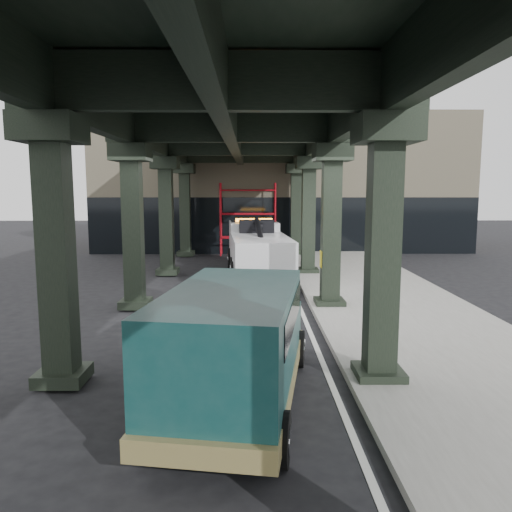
{
  "coord_description": "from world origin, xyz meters",
  "views": [
    {
      "loc": [
        0.17,
        -13.09,
        3.69
      ],
      "look_at": [
        0.32,
        1.61,
        1.7
      ],
      "focal_mm": 35.0,
      "sensor_mm": 36.0,
      "label": 1
    }
  ],
  "objects": [
    {
      "name": "scaffolding",
      "position": [
        0.0,
        14.64,
        2.11
      ],
      "size": [
        3.08,
        0.88,
        4.0
      ],
      "color": "red",
      "rests_on": "ground"
    },
    {
      "name": "ground",
      "position": [
        0.0,
        0.0,
        0.0
      ],
      "size": [
        90.0,
        90.0,
        0.0
      ],
      "primitive_type": "plane",
      "color": "black",
      "rests_on": "ground"
    },
    {
      "name": "lane_stripe",
      "position": [
        1.7,
        2.0,
        0.01
      ],
      "size": [
        0.12,
        38.0,
        0.01
      ],
      "primitive_type": "cube",
      "color": "silver",
      "rests_on": "ground"
    },
    {
      "name": "towed_van",
      "position": [
        -0.09,
        -5.07,
        1.14
      ],
      "size": [
        2.77,
        5.45,
        2.11
      ],
      "rotation": [
        0.0,
        0.0,
        -0.16
      ],
      "color": "#113D3D",
      "rests_on": "ground"
    },
    {
      "name": "building",
      "position": [
        2.0,
        20.0,
        4.0
      ],
      "size": [
        22.0,
        10.0,
        8.0
      ],
      "primitive_type": "cube",
      "color": "#C6B793",
      "rests_on": "ground"
    },
    {
      "name": "sidewalk",
      "position": [
        4.5,
        2.0,
        0.07
      ],
      "size": [
        5.0,
        40.0,
        0.15
      ],
      "primitive_type": "cube",
      "color": "gray",
      "rests_on": "ground"
    },
    {
      "name": "viaduct",
      "position": [
        -0.4,
        2.0,
        5.46
      ],
      "size": [
        7.4,
        32.0,
        6.4
      ],
      "color": "black",
      "rests_on": "ground"
    },
    {
      "name": "tow_truck",
      "position": [
        0.43,
        7.47,
        1.22
      ],
      "size": [
        2.72,
        7.76,
        2.5
      ],
      "rotation": [
        0.0,
        0.0,
        0.08
      ],
      "color": "black",
      "rests_on": "ground"
    }
  ]
}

